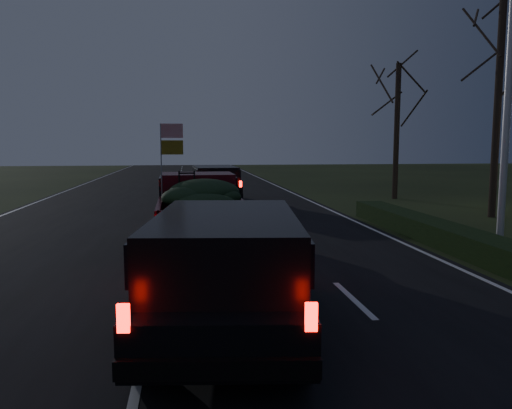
{
  "coord_description": "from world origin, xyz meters",
  "views": [
    {
      "loc": [
        0.62,
        -11.01,
        2.83
      ],
      "look_at": [
        2.37,
        1.62,
        1.3
      ],
      "focal_mm": 35.0,
      "sensor_mm": 36.0,
      "label": 1
    }
  ],
  "objects_px": {
    "lead_suv": "(215,180)",
    "rear_suv": "(227,260)",
    "pickup_truck": "(199,207)",
    "light_pole": "(511,48)"
  },
  "relations": [
    {
      "from": "lead_suv",
      "to": "rear_suv",
      "type": "relative_size",
      "value": 0.95
    },
    {
      "from": "pickup_truck",
      "to": "rear_suv",
      "type": "height_order",
      "value": "pickup_truck"
    },
    {
      "from": "lead_suv",
      "to": "rear_suv",
      "type": "bearing_deg",
      "value": -95.51
    },
    {
      "from": "pickup_truck",
      "to": "rear_suv",
      "type": "xyz_separation_m",
      "value": [
        0.25,
        -6.32,
        -0.02
      ]
    },
    {
      "from": "pickup_truck",
      "to": "rear_suv",
      "type": "distance_m",
      "value": 6.33
    },
    {
      "from": "light_pole",
      "to": "lead_suv",
      "type": "distance_m",
      "value": 14.85
    },
    {
      "from": "light_pole",
      "to": "pickup_truck",
      "type": "xyz_separation_m",
      "value": [
        -8.56,
        0.64,
        -4.35
      ]
    },
    {
      "from": "lead_suv",
      "to": "rear_suv",
      "type": "xyz_separation_m",
      "value": [
        -0.81,
        -17.72,
        0.03
      ]
    },
    {
      "from": "light_pole",
      "to": "rear_suv",
      "type": "distance_m",
      "value": 10.97
    },
    {
      "from": "lead_suv",
      "to": "rear_suv",
      "type": "distance_m",
      "value": 17.74
    }
  ]
}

